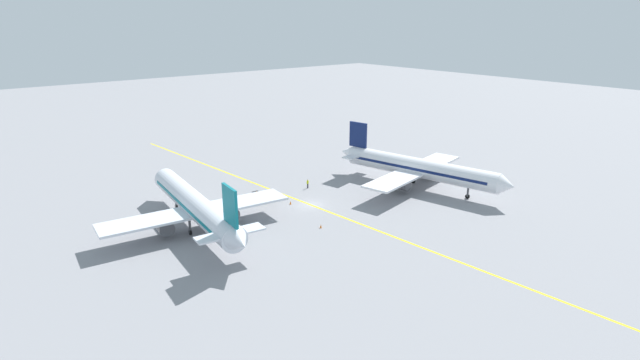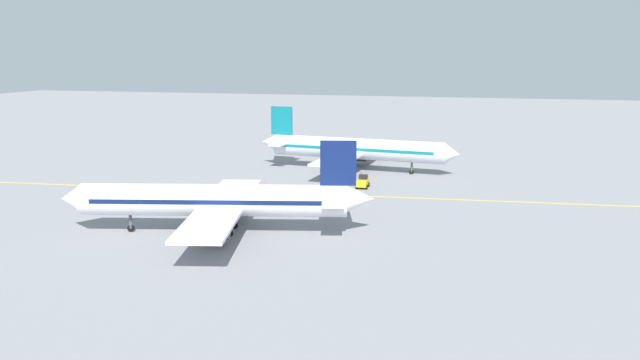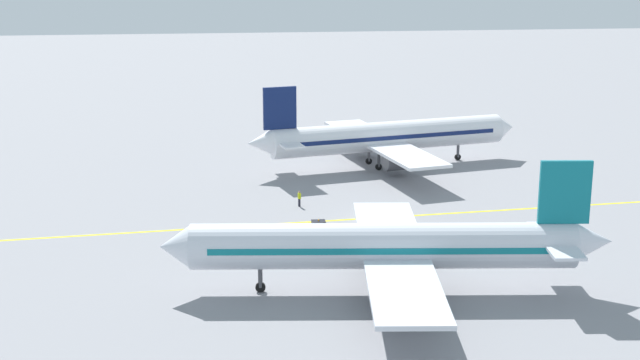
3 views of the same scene
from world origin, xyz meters
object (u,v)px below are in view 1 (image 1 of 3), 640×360
object	(u,v)px
airplane_adjacent_stand	(196,206)
ground_crew_worker	(308,183)
traffic_cone_mid_apron	(321,226)
airplane_at_gate	(418,168)
traffic_cone_by_wingtip	(220,209)
traffic_cone_near_nose	(291,203)
baggage_tug_white	(259,197)

from	to	relation	value
airplane_adjacent_stand	ground_crew_worker	distance (m)	25.09
airplane_adjacent_stand	traffic_cone_mid_apron	bearing A→B (deg)	142.09
airplane_at_gate	traffic_cone_mid_apron	size ratio (longest dim) A/B	64.20
traffic_cone_by_wingtip	traffic_cone_near_nose	bearing A→B (deg)	156.34
ground_crew_worker	traffic_cone_near_nose	world-z (taller)	ground_crew_worker
airplane_at_gate	airplane_adjacent_stand	size ratio (longest dim) A/B	0.99
ground_crew_worker	airplane_at_gate	bearing A→B (deg)	142.75
traffic_cone_mid_apron	traffic_cone_near_nose	bearing A→B (deg)	-102.04
airplane_adjacent_stand	traffic_cone_by_wingtip	world-z (taller)	airplane_adjacent_stand
traffic_cone_mid_apron	traffic_cone_by_wingtip	xyz separation A→B (m)	(8.53, -15.86, 0.00)
ground_crew_worker	traffic_cone_near_nose	size ratio (longest dim) A/B	3.05
airplane_at_gate	traffic_cone_near_nose	world-z (taller)	airplane_at_gate
airplane_at_gate	baggage_tug_white	bearing A→B (deg)	-23.27
traffic_cone_near_nose	airplane_at_gate	bearing A→B (deg)	162.41
airplane_at_gate	traffic_cone_mid_apron	bearing A→B (deg)	7.77
traffic_cone_by_wingtip	baggage_tug_white	bearing A→B (deg)	175.78
airplane_adjacent_stand	traffic_cone_mid_apron	xyz separation A→B (m)	(-14.68, 11.43, -3.43)
baggage_tug_white	airplane_at_gate	bearing A→B (deg)	156.73
airplane_adjacent_stand	traffic_cone_mid_apron	distance (m)	18.92
ground_crew_worker	traffic_cone_mid_apron	distance (m)	18.75
baggage_tug_white	ground_crew_worker	distance (m)	11.09
airplane_adjacent_stand	traffic_cone_near_nose	world-z (taller)	airplane_adjacent_stand
ground_crew_worker	traffic_cone_near_nose	xyz separation A→B (m)	(7.47, 4.85, -0.63)
baggage_tug_white	ground_crew_worker	world-z (taller)	baggage_tug_white
baggage_tug_white	airplane_adjacent_stand	bearing A→B (deg)	16.15
airplane_adjacent_stand	traffic_cone_mid_apron	world-z (taller)	airplane_adjacent_stand
traffic_cone_near_nose	traffic_cone_mid_apron	distance (m)	11.34
airplane_at_gate	traffic_cone_mid_apron	xyz separation A→B (m)	(26.12, 3.56, -3.43)
traffic_cone_by_wingtip	airplane_at_gate	bearing A→B (deg)	160.45
ground_crew_worker	traffic_cone_by_wingtip	bearing A→B (deg)	0.25
traffic_cone_mid_apron	airplane_at_gate	bearing A→B (deg)	-172.23
traffic_cone_mid_apron	airplane_adjacent_stand	bearing A→B (deg)	-37.91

